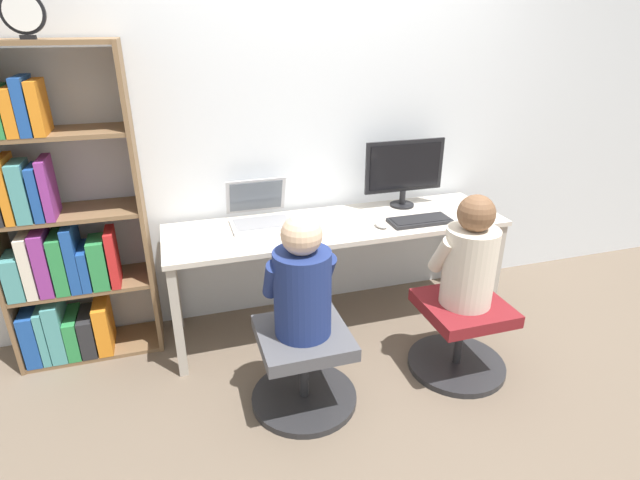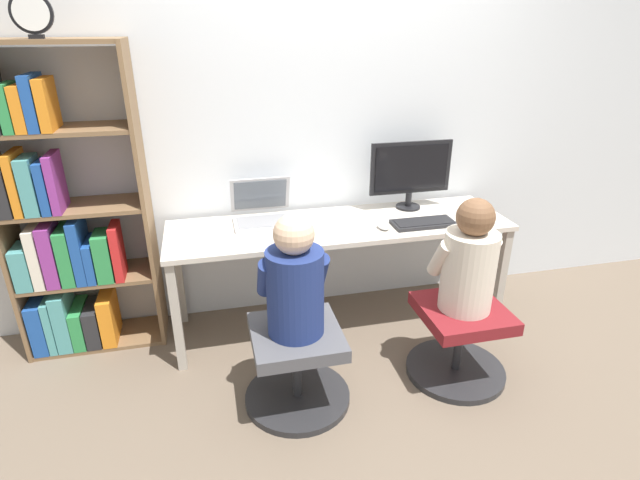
% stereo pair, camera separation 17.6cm
% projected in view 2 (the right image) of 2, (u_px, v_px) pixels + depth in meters
% --- Properties ---
extents(ground_plane, '(14.00, 14.00, 0.00)m').
position_uv_depth(ground_plane, '(351.00, 348.00, 3.11)').
color(ground_plane, brown).
extents(wall_back, '(10.00, 0.05, 2.60)m').
position_uv_depth(wall_back, '(326.00, 118.00, 3.17)').
color(wall_back, silver).
rests_on(wall_back, ground_plane).
extents(desk, '(2.11, 0.60, 0.72)m').
position_uv_depth(desk, '(340.00, 234.00, 3.11)').
color(desk, beige).
rests_on(desk, ground_plane).
extents(desktop_monitor, '(0.55, 0.16, 0.45)m').
position_uv_depth(desktop_monitor, '(411.00, 172.00, 3.24)').
color(desktop_monitor, black).
rests_on(desktop_monitor, desk).
extents(laptop, '(0.38, 0.35, 0.26)m').
position_uv_depth(laptop, '(263.00, 213.00, 3.11)').
color(laptop, '#B7B7BC').
rests_on(laptop, desk).
extents(keyboard, '(0.39, 0.17, 0.03)m').
position_uv_depth(keyboard, '(423.00, 223.00, 3.06)').
color(keyboard, '#232326').
rests_on(keyboard, desk).
extents(computer_mouse_by_keyboard, '(0.07, 0.11, 0.04)m').
position_uv_depth(computer_mouse_by_keyboard, '(383.00, 226.00, 3.00)').
color(computer_mouse_by_keyboard, silver).
rests_on(computer_mouse_by_keyboard, desk).
extents(office_chair_left, '(0.56, 0.56, 0.44)m').
position_uv_depth(office_chair_left, '(459.00, 339.00, 2.80)').
color(office_chair_left, '#262628').
rests_on(office_chair_left, ground_plane).
extents(office_chair_right, '(0.56, 0.56, 0.44)m').
position_uv_depth(office_chair_right, '(297.00, 364.00, 2.60)').
color(office_chair_right, '#262628').
rests_on(office_chair_right, ground_plane).
extents(person_at_monitor, '(0.34, 0.30, 0.62)m').
position_uv_depth(person_at_monitor, '(469.00, 262.00, 2.61)').
color(person_at_monitor, beige).
rests_on(person_at_monitor, office_chair_left).
extents(person_at_laptop, '(0.35, 0.30, 0.63)m').
position_uv_depth(person_at_laptop, '(295.00, 282.00, 2.40)').
color(person_at_laptop, navy).
rests_on(person_at_laptop, office_chair_right).
extents(bookshelf, '(0.79, 0.34, 1.79)m').
position_uv_depth(bookshelf, '(62.00, 228.00, 2.84)').
color(bookshelf, brown).
rests_on(bookshelf, ground_plane).
extents(desk_clock, '(0.19, 0.03, 0.21)m').
position_uv_depth(desk_clock, '(32.00, 13.00, 2.34)').
color(desk_clock, black).
rests_on(desk_clock, bookshelf).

